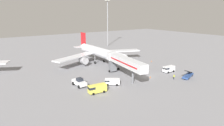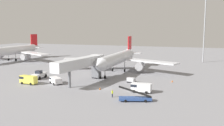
% 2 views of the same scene
% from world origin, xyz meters
% --- Properties ---
extents(ground_plane, '(300.00, 300.00, 0.00)m').
position_xyz_m(ground_plane, '(0.00, 0.00, 0.00)').
color(ground_plane, gray).
extents(airplane_at_gate, '(42.96, 40.31, 12.26)m').
position_xyz_m(airplane_at_gate, '(-3.36, 25.04, 4.79)').
color(airplane_at_gate, silver).
rests_on(airplane_at_gate, ground).
extents(jet_bridge, '(6.30, 22.06, 7.46)m').
position_xyz_m(jet_bridge, '(-7.23, 3.83, 5.67)').
color(jet_bridge, silver).
rests_on(jet_bridge, ground).
extents(pushback_tug, '(2.85, 5.70, 2.60)m').
position_xyz_m(pushback_tug, '(-22.91, 5.24, 1.21)').
color(pushback_tug, white).
rests_on(pushback_tug, ground).
extents(belt_loader_truck, '(7.36, 4.13, 3.33)m').
position_xyz_m(belt_loader_truck, '(11.44, -8.90, 0.78)').
color(belt_loader_truck, '#2D4C8E').
rests_on(belt_loader_truck, ground).
extents(service_van_mid_center, '(4.95, 2.37, 2.26)m').
position_xyz_m(service_van_mid_center, '(10.84, -1.01, 1.29)').
color(service_van_mid_center, white).
rests_on(service_van_mid_center, ground).
extents(service_van_mid_right, '(5.32, 2.43, 2.40)m').
position_xyz_m(service_van_mid_right, '(-21.29, -2.40, 1.36)').
color(service_van_mid_right, '#E5DB4C').
rests_on(service_van_mid_right, ground).
extents(service_van_mid_left, '(4.93, 4.44, 1.84)m').
position_xyz_m(service_van_mid_left, '(-14.15, 0.47, 1.07)').
color(service_van_mid_left, white).
rests_on(service_van_mid_left, ground).
extents(baggage_cart_far_left, '(2.56, 1.91, 1.47)m').
position_xyz_m(baggage_cart_far_left, '(5.76, 8.88, 0.82)').
color(baggage_cart_far_left, '#38383D').
rests_on(baggage_cart_far_left, ground).
extents(ground_crew_worker_foreground, '(0.46, 0.46, 1.76)m').
position_xyz_m(ground_crew_worker_foreground, '(5.69, -7.50, 0.93)').
color(ground_crew_worker_foreground, '#1E2333').
rests_on(ground_crew_worker_foreground, ground).
extents(safety_cone_alpha, '(0.40, 0.40, 0.62)m').
position_xyz_m(safety_cone_alpha, '(0.32, -1.81, 0.30)').
color(safety_cone_alpha, black).
rests_on(safety_cone_alpha, ground).
extents(safety_cone_bravo, '(0.40, 0.40, 0.62)m').
position_xyz_m(safety_cone_bravo, '(16.95, 13.60, 0.31)').
color(safety_cone_bravo, black).
rests_on(safety_cone_bravo, ground).
extents(apron_light_mast, '(2.40, 2.40, 30.21)m').
position_xyz_m(apron_light_mast, '(25.57, 62.03, 20.44)').
color(apron_light_mast, '#93969B').
rests_on(apron_light_mast, ground).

